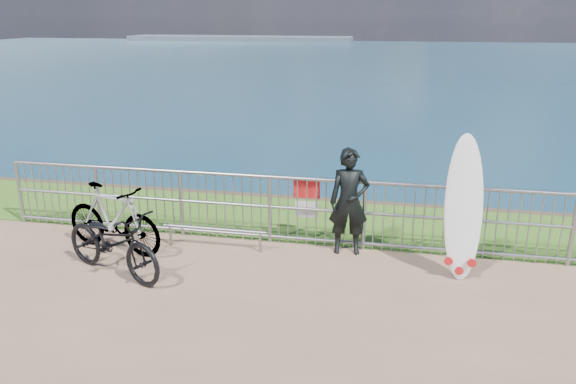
% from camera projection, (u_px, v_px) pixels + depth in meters
% --- Properties ---
extents(grass_strip, '(120.00, 120.00, 0.00)m').
position_uv_depth(grass_strip, '(311.00, 220.00, 10.05)').
color(grass_strip, '#33621A').
rests_on(grass_strip, ground).
extents(seascape, '(260.00, 260.00, 5.00)m').
position_uv_depth(seascape, '(240.00, 41.00, 154.72)').
color(seascape, brown).
rests_on(seascape, ground).
extents(railing, '(10.06, 0.10, 1.13)m').
position_uv_depth(railing, '(302.00, 210.00, 8.85)').
color(railing, gray).
rests_on(railing, ground).
extents(surfer, '(0.65, 0.48, 1.65)m').
position_uv_depth(surfer, '(349.00, 202.00, 8.49)').
color(surfer, black).
rests_on(surfer, ground).
extents(surfboard, '(0.58, 0.53, 2.02)m').
position_uv_depth(surfboard, '(463.00, 213.00, 7.71)').
color(surfboard, white).
rests_on(surfboard, ground).
extents(bicycle_near, '(1.97, 1.33, 0.98)m').
position_uv_depth(bicycle_near, '(113.00, 242.00, 7.85)').
color(bicycle_near, black).
rests_on(bicycle_near, ground).
extents(bicycle_far, '(1.86, 0.93, 1.08)m').
position_uv_depth(bicycle_far, '(113.00, 218.00, 8.63)').
color(bicycle_far, black).
rests_on(bicycle_far, ground).
extents(bike_rack, '(1.68, 0.05, 0.35)m').
position_uv_depth(bike_rack, '(214.00, 231.00, 8.79)').
color(bike_rack, gray).
rests_on(bike_rack, ground).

